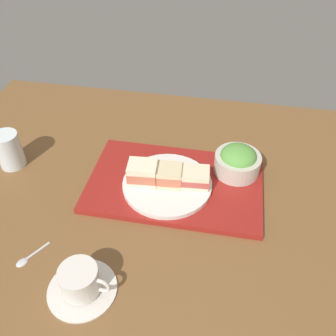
{
  "coord_description": "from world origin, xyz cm",
  "views": [
    {
      "loc": [
        -12.42,
        64.36,
        68.85
      ],
      "look_at": [
        0.38,
        -5.21,
        5.0
      ],
      "focal_mm": 38.8,
      "sensor_mm": 36.0,
      "label": 1
    }
  ],
  "objects": [
    {
      "name": "sandwich_far",
      "position": [
        6.23,
        -1.21,
        5.84
      ],
      "size": [
        7.81,
        6.54,
        6.02
      ],
      "color": "#EFE5C1",
      "rests_on": "sandwich_plate"
    },
    {
      "name": "salad_bowl",
      "position": [
        -17.49,
        -11.12,
        5.26
      ],
      "size": [
        12.34,
        12.34,
        7.97
      ],
      "color": "beige",
      "rests_on": "serving_tray"
    },
    {
      "name": "serving_tray",
      "position": [
        -1.76,
        -4.01,
        0.8
      ],
      "size": [
        45.81,
        28.56,
        1.59
      ],
      "primitive_type": "cube",
      "color": "maroon",
      "rests_on": "ground_plane"
    },
    {
      "name": "sandwich_plate",
      "position": [
        -0.37,
        -1.98,
        2.21
      ],
      "size": [
        23.36,
        23.36,
        1.23
      ],
      "primitive_type": "cylinder",
      "color": "silver",
      "rests_on": "serving_tray"
    },
    {
      "name": "ground_plane",
      "position": [
        0.0,
        0.0,
        -1.5
      ],
      "size": [
        140.0,
        100.0,
        3.0
      ],
      "primitive_type": "cube",
      "color": "brown"
    },
    {
      "name": "drinking_glass",
      "position": [
        45.15,
        -4.35,
        5.19
      ],
      "size": [
        7.11,
        7.11,
        10.37
      ],
      "primitive_type": "cylinder",
      "color": "silver",
      "rests_on": "ground_plane"
    },
    {
      "name": "sandwich_middle",
      "position": [
        -0.37,
        -1.98,
        5.38
      ],
      "size": [
        8.05,
        6.39,
        5.11
      ],
      "color": "beige",
      "rests_on": "sandwich_plate"
    },
    {
      "name": "coffee_cup",
      "position": [
        11.83,
        29.5,
        2.97
      ],
      "size": [
        14.35,
        14.35,
        6.87
      ],
      "color": "silver",
      "rests_on": "ground_plane"
    },
    {
      "name": "sandwich_near",
      "position": [
        -6.97,
        -2.75,
        5.1
      ],
      "size": [
        8.2,
        6.59,
        4.54
      ],
      "color": "beige",
      "rests_on": "sandwich_plate"
    },
    {
      "name": "teaspoon",
      "position": [
        26.79,
        24.83,
        0.36
      ],
      "size": [
        5.59,
        7.92,
        0.8
      ],
      "color": "silver",
      "rests_on": "ground_plane"
    }
  ]
}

